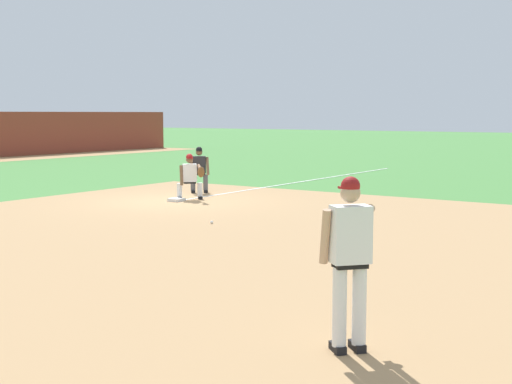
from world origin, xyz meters
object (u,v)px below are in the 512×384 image
object	(u,v)px
pitcher	(350,253)
first_baseman	(191,175)
first_base_bag	(176,200)
umpire	(199,168)
baseball	(212,222)

from	to	relation	value
pitcher	first_baseman	distance (m)	13.60
first_base_bag	umpire	xyz separation A→B (m)	(2.08, 0.83, 0.75)
first_base_bag	baseball	size ratio (longest dim) A/B	5.14
pitcher	umpire	size ratio (longest dim) A/B	1.27
umpire	pitcher	bearing A→B (deg)	-135.39
first_base_bag	umpire	world-z (taller)	umpire
baseball	first_baseman	distance (m)	4.70
first_baseman	umpire	xyz separation A→B (m)	(1.55, 0.92, 0.06)
baseball	pitcher	bearing A→B (deg)	-132.96
baseball	first_baseman	size ratio (longest dim) A/B	0.06
baseball	pitcher	xyz separation A→B (m)	(-6.10, -6.55, 1.02)
first_base_bag	baseball	world-z (taller)	first_base_bag
baseball	pitcher	world-z (taller)	pitcher
baseball	pitcher	size ratio (longest dim) A/B	0.04
first_base_bag	baseball	distance (m)	4.36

